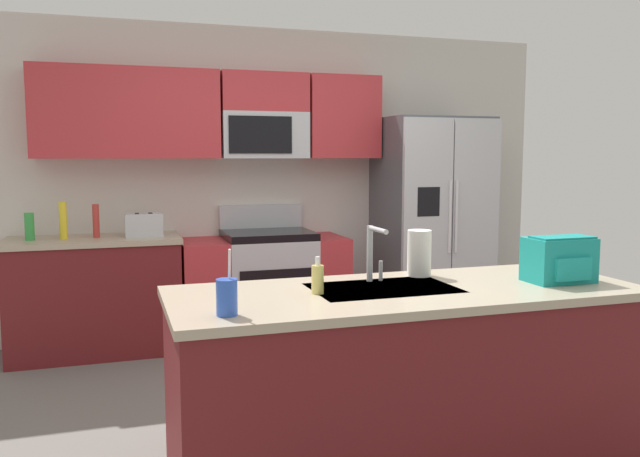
# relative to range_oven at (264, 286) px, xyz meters

# --- Properties ---
(ground_plane) EXTENTS (9.00, 9.00, 0.00)m
(ground_plane) POSITION_rel_range_oven_xyz_m (0.09, -1.80, -0.44)
(ground_plane) COLOR #66605B
(ground_plane) RESTS_ON ground
(kitchen_wall_unit) EXTENTS (5.20, 0.43, 2.60)m
(kitchen_wall_unit) POSITION_rel_range_oven_xyz_m (-0.05, 0.28, 1.03)
(kitchen_wall_unit) COLOR beige
(kitchen_wall_unit) RESTS_ON ground
(back_counter) EXTENTS (1.29, 0.63, 0.90)m
(back_counter) POSITION_rel_range_oven_xyz_m (-1.33, -0.00, 0.01)
(back_counter) COLOR maroon
(back_counter) RESTS_ON ground
(range_oven) EXTENTS (1.36, 0.61, 1.10)m
(range_oven) POSITION_rel_range_oven_xyz_m (0.00, 0.00, 0.00)
(range_oven) COLOR #B7BABF
(range_oven) RESTS_ON ground
(refrigerator) EXTENTS (0.90, 0.76, 1.85)m
(refrigerator) POSITION_rel_range_oven_xyz_m (1.51, -0.07, 0.48)
(refrigerator) COLOR #4C4F54
(refrigerator) RESTS_ON ground
(island_counter) EXTENTS (2.24, 0.85, 0.90)m
(island_counter) POSITION_rel_range_oven_xyz_m (0.13, -2.46, 0.01)
(island_counter) COLOR maroon
(island_counter) RESTS_ON ground
(toaster) EXTENTS (0.28, 0.16, 0.18)m
(toaster) POSITION_rel_range_oven_xyz_m (-0.96, -0.05, 0.55)
(toaster) COLOR #B7BABF
(toaster) RESTS_ON back_counter
(pepper_mill) EXTENTS (0.05, 0.05, 0.25)m
(pepper_mill) POSITION_rel_range_oven_xyz_m (-1.31, -0.00, 0.58)
(pepper_mill) COLOR #B2332D
(pepper_mill) RESTS_ON back_counter
(bottle_yellow) EXTENTS (0.06, 0.06, 0.28)m
(bottle_yellow) POSITION_rel_range_oven_xyz_m (-1.54, -0.03, 0.60)
(bottle_yellow) COLOR yellow
(bottle_yellow) RESTS_ON back_counter
(bottle_green) EXTENTS (0.07, 0.07, 0.20)m
(bottle_green) POSITION_rel_range_oven_xyz_m (-1.77, -0.03, 0.56)
(bottle_green) COLOR green
(bottle_green) RESTS_ON back_counter
(sink_faucet) EXTENTS (0.08, 0.21, 0.28)m
(sink_faucet) POSITION_rel_range_oven_xyz_m (0.03, -2.27, 0.62)
(sink_faucet) COLOR #B7BABF
(sink_faucet) RESTS_ON island_counter
(drink_cup_blue) EXTENTS (0.08, 0.08, 0.27)m
(drink_cup_blue) POSITION_rel_range_oven_xyz_m (-0.77, -2.72, 0.53)
(drink_cup_blue) COLOR blue
(drink_cup_blue) RESTS_ON island_counter
(soap_dispenser) EXTENTS (0.06, 0.06, 0.17)m
(soap_dispenser) POSITION_rel_range_oven_xyz_m (-0.31, -2.44, 0.53)
(soap_dispenser) COLOR #D8CC66
(soap_dispenser) RESTS_ON island_counter
(paper_towel_roll) EXTENTS (0.12, 0.12, 0.24)m
(paper_towel_roll) POSITION_rel_range_oven_xyz_m (0.33, -2.19, 0.58)
(paper_towel_roll) COLOR white
(paper_towel_roll) RESTS_ON island_counter
(backpack) EXTENTS (0.32, 0.22, 0.23)m
(backpack) POSITION_rel_range_oven_xyz_m (0.92, -2.55, 0.57)
(backpack) COLOR teal
(backpack) RESTS_ON island_counter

